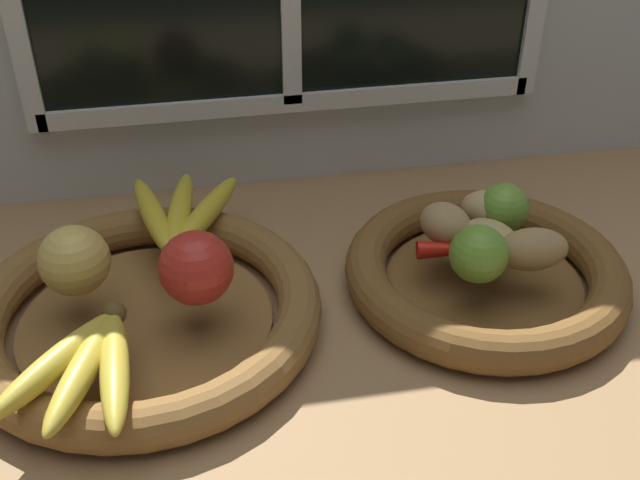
% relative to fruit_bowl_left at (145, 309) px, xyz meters
% --- Properties ---
extents(ground_plane, '(1.40, 0.90, 0.03)m').
position_rel_fruit_bowl_left_xyz_m(ground_plane, '(0.20, -0.00, -0.04)').
color(ground_plane, '#9E774C').
extents(fruit_bowl_left, '(0.37, 0.37, 0.05)m').
position_rel_fruit_bowl_left_xyz_m(fruit_bowl_left, '(0.00, 0.00, 0.00)').
color(fruit_bowl_left, brown).
rests_on(fruit_bowl_left, ground_plane).
extents(fruit_bowl_right, '(0.31, 0.31, 0.05)m').
position_rel_fruit_bowl_left_xyz_m(fruit_bowl_right, '(0.37, 0.00, 0.00)').
color(fruit_bowl_right, brown).
rests_on(fruit_bowl_right, ground_plane).
extents(apple_red_right, '(0.08, 0.08, 0.08)m').
position_rel_fruit_bowl_left_xyz_m(apple_red_right, '(0.06, -0.02, 0.06)').
color(apple_red_right, red).
rests_on(apple_red_right, fruit_bowl_left).
extents(apple_golden_left, '(0.07, 0.07, 0.07)m').
position_rel_fruit_bowl_left_xyz_m(apple_golden_left, '(-0.06, 0.01, 0.06)').
color(apple_golden_left, '#DBB756').
rests_on(apple_golden_left, fruit_bowl_left).
extents(banana_bunch_front, '(0.13, 0.17, 0.03)m').
position_rel_fruit_bowl_left_xyz_m(banana_bunch_front, '(-0.05, -0.12, 0.04)').
color(banana_bunch_front, gold).
rests_on(banana_bunch_front, fruit_bowl_left).
extents(banana_bunch_back, '(0.14, 0.18, 0.03)m').
position_rel_fruit_bowl_left_xyz_m(banana_bunch_back, '(0.04, 0.12, 0.04)').
color(banana_bunch_back, gold).
rests_on(banana_bunch_back, fruit_bowl_left).
extents(potato_small, '(0.08, 0.05, 0.05)m').
position_rel_fruit_bowl_left_xyz_m(potato_small, '(0.41, -0.03, 0.05)').
color(potato_small, '#A38451').
rests_on(potato_small, fruit_bowl_right).
extents(potato_oblong, '(0.07, 0.08, 0.05)m').
position_rel_fruit_bowl_left_xyz_m(potato_oblong, '(0.34, 0.03, 0.05)').
color(potato_oblong, '#A38451').
rests_on(potato_oblong, fruit_bowl_right).
extents(potato_back, '(0.09, 0.08, 0.05)m').
position_rel_fruit_bowl_left_xyz_m(potato_back, '(0.40, 0.05, 0.05)').
color(potato_back, tan).
rests_on(potato_back, fruit_bowl_right).
extents(potato_large, '(0.08, 0.08, 0.04)m').
position_rel_fruit_bowl_left_xyz_m(potato_large, '(0.37, 0.00, 0.05)').
color(potato_large, tan).
rests_on(potato_large, fruit_bowl_right).
extents(lime_near, '(0.06, 0.06, 0.06)m').
position_rel_fruit_bowl_left_xyz_m(lime_near, '(0.35, -0.04, 0.06)').
color(lime_near, '#6B9E33').
rests_on(lime_near, fruit_bowl_right).
extents(lime_far, '(0.06, 0.06, 0.06)m').
position_rel_fruit_bowl_left_xyz_m(lime_far, '(0.41, 0.04, 0.05)').
color(lime_far, '#6B9E33').
rests_on(lime_far, fruit_bowl_right).
extents(chili_pepper, '(0.11, 0.04, 0.02)m').
position_rel_fruit_bowl_left_xyz_m(chili_pepper, '(0.35, -0.00, 0.04)').
color(chili_pepper, red).
rests_on(chili_pepper, fruit_bowl_right).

